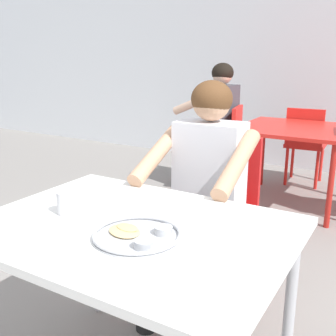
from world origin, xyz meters
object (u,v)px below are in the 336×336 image
object	(u,v)px
thali_tray	(138,235)
chair_foreground	(218,204)
chair_red_far	(305,141)
patron_background	(213,116)
table_foreground	(132,244)
table_background_red	(294,135)
diner_foreground	(202,179)
drinking_cup	(66,202)
chair_red_left	(225,143)

from	to	relation	value
thali_tray	chair_foreground	size ratio (longest dim) A/B	0.33
chair_foreground	chair_red_far	distance (m)	2.23
thali_tray	patron_background	bearing A→B (deg)	109.61
table_foreground	thali_tray	distance (m)	0.14
chair_foreground	table_background_red	distance (m)	1.62
chair_foreground	diner_foreground	xyz separation A→B (m)	(0.01, -0.23, 0.21)
chair_foreground	diner_foreground	bearing A→B (deg)	-88.13
thali_tray	table_background_red	world-z (taller)	thali_tray
drinking_cup	chair_foreground	bearing A→B (deg)	76.72
chair_foreground	table_background_red	xyz separation A→B (m)	(-0.00, 1.62, 0.12)
table_foreground	drinking_cup	xyz separation A→B (m)	(-0.27, -0.04, 0.12)
drinking_cup	chair_red_far	xyz separation A→B (m)	(0.18, 3.16, -0.30)
table_background_red	chair_red_far	xyz separation A→B (m)	(-0.03, 0.61, -0.16)
table_background_red	chair_foreground	bearing A→B (deg)	-89.90
thali_tray	chair_foreground	distance (m)	1.00
diner_foreground	patron_background	size ratio (longest dim) A/B	0.96
table_foreground	patron_background	distance (m)	2.66
thali_tray	table_background_red	xyz separation A→B (m)	(-0.14, 2.58, -0.11)
drinking_cup	chair_foreground	size ratio (longest dim) A/B	0.10
chair_foreground	chair_red_far	size ratio (longest dim) A/B	1.09
thali_tray	diner_foreground	size ratio (longest dim) A/B	0.25
drinking_cup	patron_background	size ratio (longest dim) A/B	0.07
drinking_cup	thali_tray	bearing A→B (deg)	-5.89
chair_red_left	table_background_red	bearing A→B (deg)	3.06
drinking_cup	chair_red_left	size ratio (longest dim) A/B	0.10
table_foreground	table_background_red	xyz separation A→B (m)	(-0.06, 2.51, -0.02)
diner_foreground	table_background_red	bearing A→B (deg)	90.32
patron_background	chair_red_left	bearing A→B (deg)	-16.88
patron_background	chair_foreground	bearing A→B (deg)	-64.15
table_background_red	patron_background	world-z (taller)	patron_background
diner_foreground	chair_red_far	size ratio (longest dim) A/B	1.48
drinking_cup	diner_foreground	bearing A→B (deg)	72.03
thali_tray	chair_red_far	world-z (taller)	chair_red_far
table_foreground	chair_foreground	distance (m)	0.90
chair_foreground	table_background_red	bearing A→B (deg)	90.10
diner_foreground	chair_red_far	bearing A→B (deg)	90.98
drinking_cup	diner_foreground	xyz separation A→B (m)	(0.23, 0.70, -0.06)
table_foreground	diner_foreground	distance (m)	0.66
table_foreground	chair_foreground	bearing A→B (deg)	93.50
thali_tray	drinking_cup	size ratio (longest dim) A/B	3.34
chair_red_far	patron_background	size ratio (longest dim) A/B	0.65
thali_tray	chair_red_left	xyz separation A→B (m)	(-0.77, 2.55, -0.24)
diner_foreground	chair_red_left	distance (m)	1.94
drinking_cup	diner_foreground	distance (m)	0.73
chair_foreground	patron_background	size ratio (longest dim) A/B	0.71
table_background_red	chair_red_far	world-z (taller)	chair_red_far
chair_foreground	diner_foreground	size ratio (longest dim) A/B	0.74
chair_red_left	patron_background	size ratio (longest dim) A/B	0.68
thali_tray	table_foreground	bearing A→B (deg)	136.22
drinking_cup	chair_red_left	distance (m)	2.56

